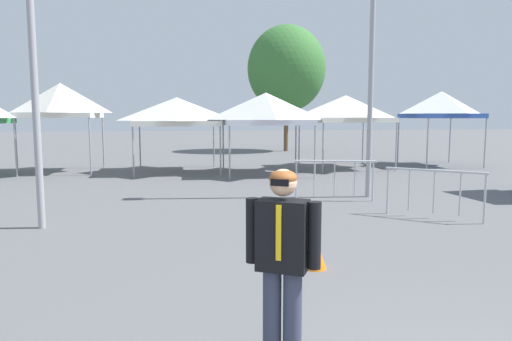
{
  "coord_description": "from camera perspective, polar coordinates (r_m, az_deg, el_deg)",
  "views": [
    {
      "loc": [
        -1.61,
        -2.32,
        2.21
      ],
      "look_at": [
        -0.4,
        5.44,
        1.3
      ],
      "focal_mm": 32.87,
      "sensor_mm": 36.0,
      "label": 1
    }
  ],
  "objects": [
    {
      "name": "canopy_tent_left_of_center",
      "position": [
        20.41,
        10.85,
        7.38
      ],
      "size": [
        3.46,
        3.46,
        3.09
      ],
      "color": "#9E9EA3",
      "rests_on": "ground"
    },
    {
      "name": "canopy_tent_far_left",
      "position": [
        17.99,
        1.22,
        7.52
      ],
      "size": [
        3.26,
        3.26,
        3.1
      ],
      "color": "#9E9EA3",
      "rests_on": "ground"
    },
    {
      "name": "light_pole_near_lift",
      "position": [
        13.37,
        14.0,
        17.36
      ],
      "size": [
        0.36,
        0.36,
        8.36
      ],
      "color": "#9E9EA3",
      "rests_on": "ground"
    },
    {
      "name": "canopy_tent_behind_left",
      "position": [
        22.54,
        21.61,
        7.44
      ],
      "size": [
        2.8,
        2.8,
        3.31
      ],
      "color": "#9E9EA3",
      "rests_on": "ground"
    },
    {
      "name": "tree_behind_tents_center",
      "position": [
        30.06,
        3.73,
        12.25
      ],
      "size": [
        4.89,
        4.89,
        7.86
      ],
      "color": "brown",
      "rests_on": "ground"
    },
    {
      "name": "canopy_tent_behind_right",
      "position": [
        20.08,
        -22.68,
        7.86
      ],
      "size": [
        2.81,
        2.81,
        3.5
      ],
      "color": "#9E9EA3",
      "rests_on": "ground"
    },
    {
      "name": "canopy_tent_behind_center",
      "position": [
        18.88,
        -9.62,
        7.08
      ],
      "size": [
        3.34,
        3.34,
        2.95
      ],
      "color": "#9E9EA3",
      "rests_on": "ground"
    },
    {
      "name": "crowd_barrier_mid_lot",
      "position": [
        10.8,
        20.88,
        -1.57
      ],
      "size": [
        1.64,
        1.38,
        1.08
      ],
      "color": "#B7BABF",
      "rests_on": "ground"
    },
    {
      "name": "crowd_barrier_by_lift",
      "position": [
        12.39,
        9.55,
        -0.23
      ],
      "size": [
        2.06,
        0.49,
        1.08
      ],
      "color": "#B7BABF",
      "rests_on": "ground"
    },
    {
      "name": "person_foreground",
      "position": [
        4.02,
        3.25,
        -10.43
      ],
      "size": [
        0.59,
        0.4,
        1.78
      ],
      "color": "#33384C",
      "rests_on": "ground"
    },
    {
      "name": "traffic_cone_lot_center",
      "position": [
        6.97,
        7.26,
        -9.99
      ],
      "size": [
        0.32,
        0.32,
        0.45
      ],
      "primitive_type": "cone",
      "color": "orange",
      "rests_on": "ground"
    }
  ]
}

